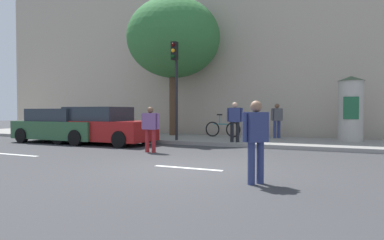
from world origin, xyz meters
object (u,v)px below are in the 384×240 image
pedestrian_in_light_jacket (277,118)px  parked_car_silver (101,126)px  bicycle_leaning (223,129)px  parked_car_blue (62,126)px  poster_column (351,108)px  pedestrian_tallest (256,136)px  pedestrian_in_red_top (235,119)px  traffic_light (175,74)px  street_tree (173,38)px  pedestrian_with_bag (150,126)px

pedestrian_in_light_jacket → parked_car_silver: pedestrian_in_light_jacket is taller
bicycle_leaning → parked_car_blue: (-6.07, -4.04, 0.18)m
poster_column → bicycle_leaning: bearing=-179.1°
poster_column → pedestrian_tallest: poster_column is taller
pedestrian_in_light_jacket → pedestrian_in_red_top: bearing=-113.7°
traffic_light → bicycle_leaning: size_ratio=2.33×
street_tree → poster_column: bearing=-0.3°
bicycle_leaning → pedestrian_tallest: bearing=-67.1°
traffic_light → pedestrian_tallest: bearing=-51.8°
bicycle_leaning → parked_car_silver: (-4.02, -3.91, 0.21)m
pedestrian_tallest → parked_car_blue: bearing=153.8°
bicycle_leaning → parked_car_blue: bearing=-146.3°
traffic_light → street_tree: 3.75m
bicycle_leaning → parked_car_blue: size_ratio=0.41×
traffic_light → parked_car_blue: 5.53m
pedestrian_in_red_top → pedestrian_with_bag: bearing=-121.9°
pedestrian_in_light_jacket → parked_car_blue: 9.63m
pedestrian_tallest → street_tree: bearing=125.6°
street_tree → pedestrian_in_light_jacket: bearing=2.6°
poster_column → street_tree: bearing=179.7°
pedestrian_tallest → pedestrian_in_light_jacket: size_ratio=1.02×
bicycle_leaning → parked_car_blue: parked_car_blue is taller
pedestrian_in_light_jacket → pedestrian_tallest: bearing=-82.2°
poster_column → pedestrian_in_red_top: bearing=-150.5°
traffic_light → pedestrian_in_red_top: traffic_light is taller
pedestrian_with_bag → bicycle_leaning: pedestrian_with_bag is taller
pedestrian_with_bag → pedestrian_in_light_jacket: pedestrian_in_light_jacket is taller
street_tree → parked_car_blue: street_tree is taller
traffic_light → pedestrian_in_light_jacket: size_ratio=2.62×
street_tree → bicycle_leaning: size_ratio=3.93×
pedestrian_with_bag → pedestrian_in_light_jacket: size_ratio=0.97×
street_tree → parked_car_blue: (-3.36, -4.18, -4.36)m
pedestrian_with_bag → parked_car_blue: bearing=165.2°
street_tree → parked_car_blue: size_ratio=1.60×
bicycle_leaning → pedestrian_in_red_top: bearing=-60.4°
pedestrian_in_red_top → bicycle_leaning: (-1.31, 2.30, -0.54)m
traffic_light → pedestrian_with_bag: size_ratio=2.69×
poster_column → street_tree: 8.97m
pedestrian_tallest → bicycle_leaning: pedestrian_tallest is taller
traffic_light → parked_car_silver: size_ratio=0.92×
street_tree → pedestrian_in_red_top: bearing=-31.2°
pedestrian_in_red_top → pedestrian_in_light_jacket: pedestrian_in_red_top is taller
pedestrian_tallest → parked_car_blue: 10.95m
pedestrian_tallest → bicycle_leaning: bearing=112.9°
pedestrian_in_light_jacket → parked_car_silver: (-6.50, -4.28, -0.31)m
pedestrian_tallest → pedestrian_in_red_top: (-2.45, 6.58, 0.15)m
pedestrian_tallest → pedestrian_in_light_jacket: (-1.27, 9.25, 0.13)m
pedestrian_with_bag → traffic_light: bearing=100.7°
pedestrian_tallest → poster_column: bearing=78.8°
street_tree → parked_car_silver: (-1.32, -4.04, -4.33)m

